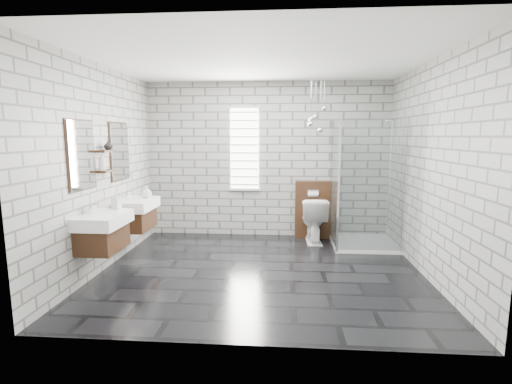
# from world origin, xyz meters

# --- Properties ---
(floor) EXTENTS (4.20, 3.60, 0.02)m
(floor) POSITION_xyz_m (0.00, 0.00, -0.01)
(floor) COLOR black
(floor) RESTS_ON ground
(ceiling) EXTENTS (4.20, 3.60, 0.02)m
(ceiling) POSITION_xyz_m (0.00, 0.00, 2.71)
(ceiling) COLOR white
(ceiling) RESTS_ON wall_back
(wall_back) EXTENTS (4.20, 0.02, 2.70)m
(wall_back) POSITION_xyz_m (0.00, 1.81, 1.35)
(wall_back) COLOR #A3A49E
(wall_back) RESTS_ON floor
(wall_front) EXTENTS (4.20, 0.02, 2.70)m
(wall_front) POSITION_xyz_m (0.00, -1.81, 1.35)
(wall_front) COLOR #A3A49E
(wall_front) RESTS_ON floor
(wall_left) EXTENTS (0.02, 3.60, 2.70)m
(wall_left) POSITION_xyz_m (-2.11, 0.00, 1.35)
(wall_left) COLOR #A3A49E
(wall_left) RESTS_ON floor
(wall_right) EXTENTS (0.02, 3.60, 2.70)m
(wall_right) POSITION_xyz_m (2.11, 0.00, 1.35)
(wall_right) COLOR #A3A49E
(wall_right) RESTS_ON floor
(vanity_left) EXTENTS (0.47, 0.70, 1.57)m
(vanity_left) POSITION_xyz_m (-1.91, -0.52, 0.76)
(vanity_left) COLOR #3A2112
(vanity_left) RESTS_ON wall_left
(vanity_right) EXTENTS (0.47, 0.70, 1.57)m
(vanity_right) POSITION_xyz_m (-1.91, 0.51, 0.76)
(vanity_right) COLOR #3A2112
(vanity_right) RESTS_ON wall_left
(shelf_lower) EXTENTS (0.14, 0.30, 0.03)m
(shelf_lower) POSITION_xyz_m (-2.03, -0.05, 1.32)
(shelf_lower) COLOR #3A2112
(shelf_lower) RESTS_ON wall_left
(shelf_upper) EXTENTS (0.14, 0.30, 0.03)m
(shelf_upper) POSITION_xyz_m (-2.03, -0.05, 1.58)
(shelf_upper) COLOR #3A2112
(shelf_upper) RESTS_ON wall_left
(window) EXTENTS (0.56, 0.05, 1.48)m
(window) POSITION_xyz_m (-0.40, 1.78, 1.55)
(window) COLOR white
(window) RESTS_ON wall_back
(cistern_panel) EXTENTS (0.60, 0.20, 1.00)m
(cistern_panel) POSITION_xyz_m (0.80, 1.70, 0.50)
(cistern_panel) COLOR #3A2112
(cistern_panel) RESTS_ON floor
(flush_plate) EXTENTS (0.18, 0.01, 0.12)m
(flush_plate) POSITION_xyz_m (0.80, 1.60, 0.80)
(flush_plate) COLOR silver
(flush_plate) RESTS_ON cistern_panel
(shower_enclosure) EXTENTS (1.00, 1.00, 2.03)m
(shower_enclosure) POSITION_xyz_m (1.50, 1.18, 0.50)
(shower_enclosure) COLOR white
(shower_enclosure) RESTS_ON floor
(pendant_cluster) EXTENTS (0.31, 0.24, 0.88)m
(pendant_cluster) POSITION_xyz_m (0.80, 1.38, 2.05)
(pendant_cluster) COLOR silver
(pendant_cluster) RESTS_ON ceiling
(toilet) EXTENTS (0.45, 0.76, 0.76)m
(toilet) POSITION_xyz_m (0.80, 1.45, 0.38)
(toilet) COLOR white
(toilet) RESTS_ON floor
(soap_bottle_a) EXTENTS (0.11, 0.11, 0.21)m
(soap_bottle_a) POSITION_xyz_m (-1.84, -0.20, 0.96)
(soap_bottle_a) COLOR #B2B2B2
(soap_bottle_a) RESTS_ON vanity_left
(soap_bottle_b) EXTENTS (0.19, 0.19, 0.18)m
(soap_bottle_b) POSITION_xyz_m (-1.77, 0.66, 0.94)
(soap_bottle_b) COLOR #B2B2B2
(soap_bottle_b) RESTS_ON vanity_right
(soap_bottle_c) EXTENTS (0.11, 0.11, 0.23)m
(soap_bottle_c) POSITION_xyz_m (-2.02, -0.16, 1.45)
(soap_bottle_c) COLOR #B2B2B2
(soap_bottle_c) RESTS_ON shelf_lower
(vase) EXTENTS (0.15, 0.15, 0.12)m
(vase) POSITION_xyz_m (-2.02, 0.03, 1.65)
(vase) COLOR #B2B2B2
(vase) RESTS_ON shelf_upper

